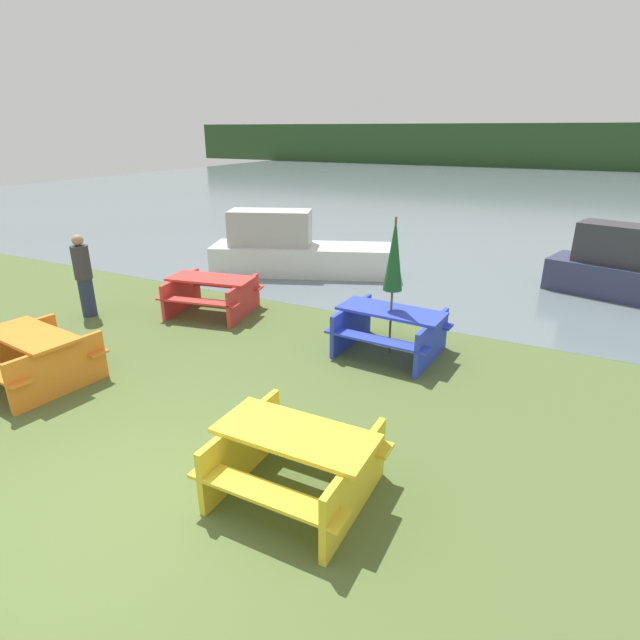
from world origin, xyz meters
name	(u,v)px	position (x,y,z in m)	size (l,w,h in m)	color
ground_plane	(111,511)	(0.00, 0.00, 0.00)	(60.00, 60.00, 0.00)	#516633
water	(518,189)	(0.00, 31.11, 0.00)	(60.00, 50.00, 0.00)	slate
far_treeline	(549,146)	(0.00, 51.11, 2.00)	(80.00, 1.60, 4.00)	#284723
picnic_table_yellow	(296,457)	(1.48, 1.05, 0.44)	(1.58, 1.39, 0.74)	yellow
picnic_table_orange	(34,354)	(-3.05, 1.40, 0.46)	(1.68, 1.55, 0.78)	orange
picnic_table_blue	(390,327)	(1.14, 4.73, 0.46)	(1.78, 1.48, 0.76)	blue
picnic_table_red	(212,292)	(-2.68, 4.92, 0.45)	(1.89, 1.66, 0.74)	red
umbrella_darkgreen	(394,255)	(1.14, 4.73, 1.65)	(0.30, 0.30, 2.24)	brown
boat	(295,251)	(-2.71, 8.28, 0.58)	(4.73, 2.87, 1.59)	silver
person	(84,276)	(-4.77, 3.69, 0.81)	(0.32, 0.32, 1.62)	#283351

